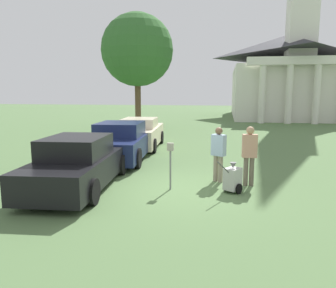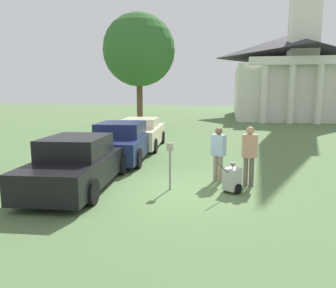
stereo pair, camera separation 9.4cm
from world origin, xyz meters
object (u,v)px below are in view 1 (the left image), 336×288
object	(u,v)px
parked_car_black	(79,164)
person_worker	(218,151)
church	(287,70)
parked_car_navy	(121,142)
parked_car_cream	(140,134)
person_supervisor	(249,152)
equipment_cart	(233,179)
parking_meter	(170,157)

from	to	relation	value
parked_car_black	person_worker	xyz separation A→B (m)	(3.96, 1.29, 0.27)
person_worker	church	distance (m)	29.26
parked_car_navy	church	bearing A→B (deg)	62.97
parked_car_cream	church	xyz separation A→B (m)	(10.71, 22.43, 4.48)
person_supervisor	equipment_cart	xyz separation A→B (m)	(-0.48, -0.75, -0.62)
parking_meter	person_supervisor	distance (m)	2.35
parked_car_cream	equipment_cart	bearing A→B (deg)	-61.42
person_worker	equipment_cart	distance (m)	1.27
person_worker	parked_car_black	bearing A→B (deg)	47.48
parked_car_navy	person_worker	world-z (taller)	person_worker
parked_car_cream	person_supervisor	bearing A→B (deg)	-55.40
parked_car_navy	parked_car_black	bearing A→B (deg)	-94.23
parking_meter	church	distance (m)	30.62
parking_meter	person_supervisor	xyz separation A→B (m)	(2.21, 0.77, 0.07)
parked_car_navy	person_supervisor	size ratio (longest dim) A/B	2.77
parked_car_cream	person_worker	distance (m)	6.97
person_supervisor	parked_car_black	bearing A→B (deg)	6.52
parking_meter	equipment_cart	world-z (taller)	parking_meter
parking_meter	person_supervisor	size ratio (longest dim) A/B	0.76
parked_car_black	parked_car_cream	size ratio (longest dim) A/B	1.04
parked_car_black	parking_meter	bearing A→B (deg)	0.62
parked_car_cream	person_supervisor	world-z (taller)	person_supervisor
parked_car_black	church	bearing A→B (deg)	65.78
parked_car_black	person_supervisor	xyz separation A→B (m)	(4.86, 0.99, 0.32)
parked_car_black	equipment_cart	bearing A→B (deg)	-1.06
parking_meter	parked_car_navy	bearing A→B (deg)	125.17
parking_meter	person_worker	bearing A→B (deg)	39.15
person_worker	person_supervisor	xyz separation A→B (m)	(0.90, -0.30, 0.05)
person_supervisor	church	xyz separation A→B (m)	(5.85, 28.46, 4.17)
parked_car_cream	church	world-z (taller)	church
parked_car_black	person_worker	bearing A→B (deg)	13.88
person_worker	person_supervisor	world-z (taller)	person_supervisor
parked_car_navy	parking_meter	bearing A→B (deg)	-59.06
parking_meter	parked_car_cream	bearing A→B (deg)	111.23
person_worker	parked_car_cream	bearing A→B (deg)	-26.02
parked_car_cream	equipment_cart	distance (m)	8.08
parked_car_black	parked_car_navy	xyz separation A→B (m)	(-0.00, 3.98, 0.03)
person_worker	equipment_cart	world-z (taller)	person_worker
parked_car_black	church	xyz separation A→B (m)	(10.71, 29.46, 4.49)
equipment_cart	parked_car_cream	bearing A→B (deg)	155.98
church	parked_car_black	bearing A→B (deg)	-109.98
person_worker	equipment_cart	size ratio (longest dim) A/B	1.70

